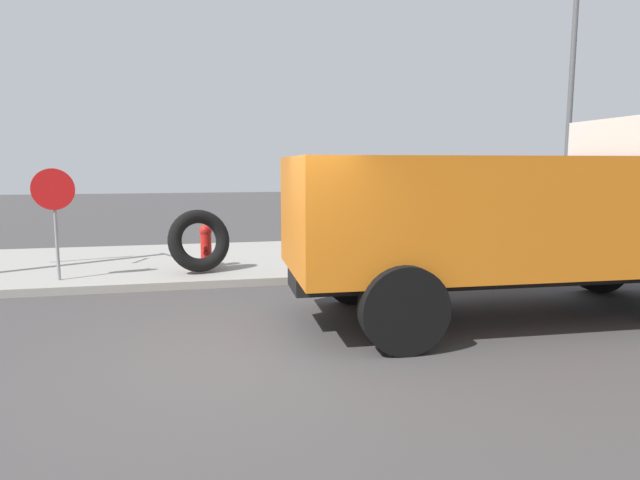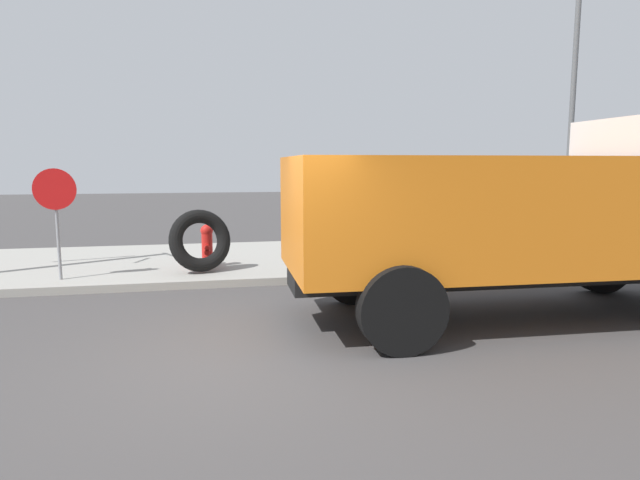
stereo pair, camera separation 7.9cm
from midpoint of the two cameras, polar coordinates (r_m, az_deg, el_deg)
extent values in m
plane|color=#423F3F|center=(6.59, -6.88, -12.52)|extent=(80.00, 80.00, 0.00)
cube|color=#99968E|center=(12.86, -9.38, -2.16)|extent=(36.00, 5.00, 0.15)
cylinder|color=red|center=(11.71, -11.48, -1.07)|extent=(0.23, 0.23, 0.71)
sphere|color=red|center=(11.66, -11.54, 0.96)|extent=(0.26, 0.26, 0.26)
cylinder|color=red|center=(11.50, -11.49, -0.81)|extent=(0.10, 0.18, 0.10)
cylinder|color=red|center=(11.90, -11.50, -0.52)|extent=(0.10, 0.18, 0.10)
cylinder|color=red|center=(11.51, -11.47, -1.23)|extent=(0.12, 0.18, 0.12)
torus|color=black|center=(11.13, -12.19, -0.06)|extent=(1.35, 0.87, 1.28)
cylinder|color=gray|center=(11.23, -25.52, 1.46)|extent=(0.06, 0.06, 2.07)
cylinder|color=red|center=(11.14, -25.77, 4.80)|extent=(0.76, 0.02, 0.76)
cube|color=orange|center=(8.14, 14.21, 2.76)|extent=(4.87, 2.64, 1.60)
cube|color=black|center=(8.77, 20.58, -3.29)|extent=(7.02, 1.11, 0.24)
cylinder|color=black|center=(11.09, 27.54, -2.06)|extent=(1.11, 0.33, 1.10)
cylinder|color=black|center=(9.07, 3.77, -3.21)|extent=(1.11, 0.33, 1.10)
cylinder|color=black|center=(6.73, 8.88, -7.21)|extent=(1.11, 0.33, 1.10)
cylinder|color=#595B5E|center=(13.82, 24.85, 10.77)|extent=(0.12, 0.12, 6.03)
camera|label=1|loc=(0.04, -89.75, 0.03)|focal=30.70mm
camera|label=2|loc=(0.04, 90.25, -0.03)|focal=30.70mm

